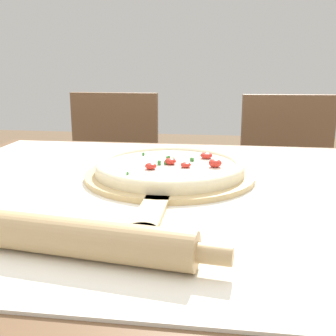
{
  "coord_description": "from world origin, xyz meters",
  "views": [
    {
      "loc": [
        0.13,
        -0.82,
        1.03
      ],
      "look_at": [
        0.01,
        0.05,
        0.8
      ],
      "focal_mm": 45.0,
      "sensor_mm": 36.0,
      "label": 1
    }
  ],
  "objects_px": {
    "pizza": "(170,167)",
    "chair_left": "(111,182)",
    "rolling_pin": "(80,238)",
    "chair_right": "(288,189)",
    "pizza_peel": "(169,177)"
  },
  "relations": [
    {
      "from": "pizza",
      "to": "chair_left",
      "type": "xyz_separation_m",
      "value": [
        -0.36,
        0.79,
        -0.28
      ]
    },
    {
      "from": "pizza",
      "to": "chair_left",
      "type": "bearing_deg",
      "value": 114.63
    },
    {
      "from": "rolling_pin",
      "to": "pizza",
      "type": "bearing_deg",
      "value": 80.54
    },
    {
      "from": "chair_right",
      "to": "pizza",
      "type": "bearing_deg",
      "value": -121.01
    },
    {
      "from": "pizza_peel",
      "to": "pizza",
      "type": "height_order",
      "value": "pizza"
    },
    {
      "from": "pizza_peel",
      "to": "chair_right",
      "type": "relative_size",
      "value": 0.61
    },
    {
      "from": "rolling_pin",
      "to": "chair_right",
      "type": "bearing_deg",
      "value": 69.27
    },
    {
      "from": "pizza",
      "to": "rolling_pin",
      "type": "height_order",
      "value": "rolling_pin"
    },
    {
      "from": "pizza_peel",
      "to": "chair_left",
      "type": "xyz_separation_m",
      "value": [
        -0.36,
        0.8,
        -0.26
      ]
    },
    {
      "from": "chair_right",
      "to": "rolling_pin",
      "type": "bearing_deg",
      "value": -115.75
    },
    {
      "from": "pizza_peel",
      "to": "chair_right",
      "type": "height_order",
      "value": "chair_right"
    },
    {
      "from": "pizza",
      "to": "chair_left",
      "type": "height_order",
      "value": "chair_left"
    },
    {
      "from": "pizza",
      "to": "pizza_peel",
      "type": "bearing_deg",
      "value": -91.91
    },
    {
      "from": "pizza_peel",
      "to": "chair_right",
      "type": "bearing_deg",
      "value": 64.45
    },
    {
      "from": "pizza",
      "to": "chair_left",
      "type": "distance_m",
      "value": 0.91
    }
  ]
}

